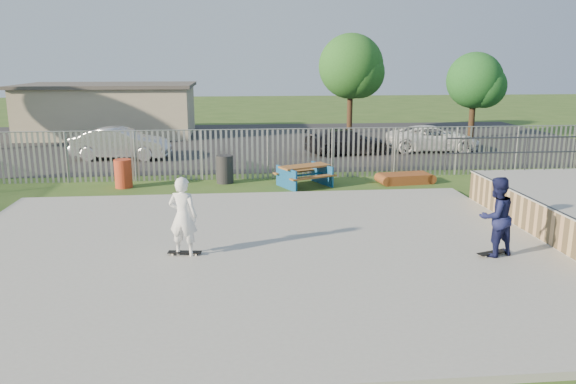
{
  "coord_description": "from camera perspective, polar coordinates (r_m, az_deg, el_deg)",
  "views": [
    {
      "loc": [
        -0.32,
        -13.1,
        4.72
      ],
      "look_at": [
        1.14,
        2.0,
        1.1
      ],
      "focal_mm": 35.0,
      "sensor_mm": 36.0,
      "label": 1
    }
  ],
  "objects": [
    {
      "name": "building",
      "position": [
        37.04,
        -17.64,
        7.98
      ],
      "size": [
        10.4,
        6.4,
        3.2
      ],
      "color": "#B7AA8D",
      "rests_on": "ground"
    },
    {
      "name": "skateboard_b",
      "position": [
        13.7,
        -10.45,
        -6.13
      ],
      "size": [
        0.82,
        0.3,
        0.08
      ],
      "rotation": [
        0.0,
        0.0,
        -0.12
      ],
      "color": "black",
      "rests_on": "concrete_slab"
    },
    {
      "name": "parking_lot",
      "position": [
        32.45,
        -4.91,
        5.02
      ],
      "size": [
        40.0,
        18.0,
        0.02
      ],
      "primitive_type": "cube",
      "color": "black",
      "rests_on": "ground"
    },
    {
      "name": "fence",
      "position": [
        18.13,
        -1.22,
        1.57
      ],
      "size": [
        26.04,
        16.02,
        2.0
      ],
      "color": "gray",
      "rests_on": "ground"
    },
    {
      "name": "funbox",
      "position": [
        22.24,
        11.82,
        1.36
      ],
      "size": [
        1.94,
        1.14,
        0.37
      ],
      "rotation": [
        0.0,
        0.0,
        0.13
      ],
      "color": "brown",
      "rests_on": "ground"
    },
    {
      "name": "tree_right",
      "position": [
        35.76,
        18.43,
        10.69
      ],
      "size": [
        3.31,
        3.31,
        5.11
      ],
      "color": "#3A2717",
      "rests_on": "ground"
    },
    {
      "name": "car_silver",
      "position": [
        27.99,
        -16.6,
        4.75
      ],
      "size": [
        4.71,
        2.12,
        1.5
      ],
      "primitive_type": "imported",
      "rotation": [
        0.0,
        0.0,
        1.45
      ],
      "color": "silver",
      "rests_on": "parking_lot"
    },
    {
      "name": "skater_white",
      "position": [
        13.43,
        -10.61,
        -2.45
      ],
      "size": [
        0.8,
        0.64,
        1.9
      ],
      "primitive_type": "imported",
      "rotation": [
        0.0,
        0.0,
        2.84
      ],
      "color": "white",
      "rests_on": "concrete_slab"
    },
    {
      "name": "concrete_slab",
      "position": [
        13.91,
        -3.9,
        -6.13
      ],
      "size": [
        15.0,
        12.0,
        0.15
      ],
      "primitive_type": "cube",
      "color": "#969792",
      "rests_on": "ground"
    },
    {
      "name": "skater_navy",
      "position": [
        14.05,
        20.35,
        -2.36
      ],
      "size": [
        1.11,
        0.98,
        1.9
      ],
      "primitive_type": "imported",
      "rotation": [
        0.0,
        0.0,
        3.47
      ],
      "color": "#151842",
      "rests_on": "concrete_slab"
    },
    {
      "name": "trash_bin_grey",
      "position": [
        21.86,
        -6.43,
        2.31
      ],
      "size": [
        0.65,
        0.65,
        1.08
      ],
      "primitive_type": "cylinder",
      "color": "black",
      "rests_on": "ground"
    },
    {
      "name": "car_dark",
      "position": [
        28.41,
        6.01,
        5.11
      ],
      "size": [
        4.55,
        2.39,
        1.26
      ],
      "primitive_type": "imported",
      "rotation": [
        0.0,
        0.0,
        1.72
      ],
      "color": "black",
      "rests_on": "parking_lot"
    },
    {
      "name": "skateboard_a",
      "position": [
        14.31,
        20.05,
        -5.88
      ],
      "size": [
        0.82,
        0.45,
        0.08
      ],
      "rotation": [
        0.0,
        0.0,
        0.33
      ],
      "color": "black",
      "rests_on": "concrete_slab"
    },
    {
      "name": "ground",
      "position": [
        13.93,
        -3.89,
        -6.42
      ],
      "size": [
        120.0,
        120.0,
        0.0
      ],
      "primitive_type": "plane",
      "color": "#30501B",
      "rests_on": "ground"
    },
    {
      "name": "picnic_table",
      "position": [
        21.18,
        1.7,
        1.67
      ],
      "size": [
        2.37,
        2.2,
        0.8
      ],
      "rotation": [
        0.0,
        0.0,
        0.42
      ],
      "color": "brown",
      "rests_on": "ground"
    },
    {
      "name": "car_white",
      "position": [
        30.2,
        14.5,
        5.3
      ],
      "size": [
        4.83,
        2.44,
        1.31
      ],
      "primitive_type": "imported",
      "rotation": [
        0.0,
        0.0,
        1.51
      ],
      "color": "white",
      "rests_on": "parking_lot"
    },
    {
      "name": "trash_bin_red",
      "position": [
        21.84,
        -16.39,
        1.81
      ],
      "size": [
        0.64,
        0.64,
        1.06
      ],
      "primitive_type": "cylinder",
      "color": "#B1361B",
      "rests_on": "ground"
    },
    {
      "name": "tree_mid",
      "position": [
        36.37,
        6.4,
        12.57
      ],
      "size": [
        4.07,
        4.07,
        6.28
      ],
      "color": "#412A1A",
      "rests_on": "ground"
    }
  ]
}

